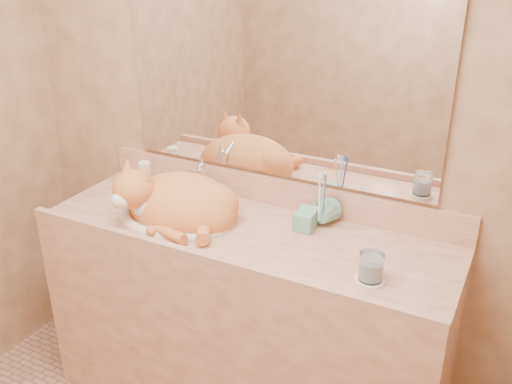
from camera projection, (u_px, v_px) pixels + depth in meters
The scene contains 12 objects.
wall_back at pixel (277, 110), 2.22m from camera, with size 2.40×0.02×2.50m, color brown.
vanity_counter at pixel (245, 322), 2.34m from camera, with size 1.60×0.55×0.85m, color #9F6447, non-canonical shape.
mirror at pixel (276, 75), 2.15m from camera, with size 1.30×0.02×0.80m, color white.
sink_basin at pixel (176, 200), 2.24m from camera, with size 0.48×0.40×0.15m, color white, non-canonical shape.
faucet at pixel (201, 180), 2.38m from camera, with size 0.05×0.12×0.18m, color silver, non-canonical shape.
cat at pixel (175, 201), 2.22m from camera, with size 0.46×0.38×0.25m, color #C7662D, non-canonical shape.
soap_dispenser at pixel (302, 215), 2.10m from camera, with size 0.07×0.07×0.16m, color #6AAB91.
toothbrush_cup at pixel (321, 218), 2.16m from camera, with size 0.10×0.10×0.09m, color #6AAB91.
toothbrushes at pixel (322, 196), 2.12m from camera, with size 0.04×0.04×0.23m, color white, non-canonical shape.
saucer at pixel (370, 280), 1.84m from camera, with size 0.10×0.10×0.01m, color white.
water_glass at pixel (371, 267), 1.82m from camera, with size 0.08×0.08×0.09m, color white.
lotion_bottle at pixel (145, 176), 2.49m from camera, with size 0.05×0.05×0.12m, color white.
Camera 1 is at (0.91, -0.95, 1.88)m, focal length 40.00 mm.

